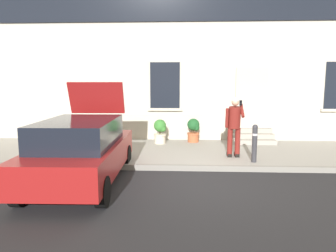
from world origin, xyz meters
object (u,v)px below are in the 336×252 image
object	(u,v)px
hatchback_car_red	(82,149)
planter_terracotta	(194,130)
person_on_phone	(234,123)
bollard_far_left	(108,141)
bollard_near_person	(255,142)
planter_charcoal	(93,130)
planter_cream	(160,131)

from	to	relation	value
hatchback_car_red	planter_terracotta	distance (m)	5.09
person_on_phone	bollard_far_left	bearing A→B (deg)	-176.80
bollard_far_left	planter_terracotta	bearing A→B (deg)	48.15
bollard_near_person	planter_terracotta	bearing A→B (deg)	119.59
planter_charcoal	hatchback_car_red	bearing A→B (deg)	-77.14
hatchback_car_red	planter_terracotta	size ratio (longest dim) A/B	4.77
bollard_far_left	planter_terracotta	distance (m)	3.72
planter_cream	person_on_phone	bearing A→B (deg)	-39.83
hatchback_car_red	bollard_near_person	world-z (taller)	hatchback_car_red
hatchback_car_red	person_on_phone	world-z (taller)	hatchback_car_red
bollard_far_left	person_on_phone	distance (m)	3.64
bollard_near_person	person_on_phone	bearing A→B (deg)	131.67
hatchback_car_red	person_on_phone	distance (m)	4.35
person_on_phone	hatchback_car_red	bearing A→B (deg)	-156.92
hatchback_car_red	bollard_far_left	distance (m)	1.55
planter_terracotta	planter_cream	bearing A→B (deg)	-164.98
hatchback_car_red	planter_charcoal	world-z (taller)	hatchback_car_red
person_on_phone	bollard_near_person	bearing A→B (deg)	-53.63
person_on_phone	planter_cream	size ratio (longest dim) A/B	2.04
person_on_phone	planter_cream	distance (m)	3.04
bollard_far_left	bollard_near_person	bearing A→B (deg)	0.00
bollard_near_person	planter_charcoal	size ratio (longest dim) A/B	1.22
hatchback_car_red	planter_cream	xyz separation A→B (m)	(1.52, 3.97, -0.19)
planter_terracotta	planter_charcoal	bearing A→B (deg)	-176.95
bollard_near_person	planter_charcoal	world-z (taller)	bollard_near_person
bollard_near_person	planter_terracotta	distance (m)	3.18
person_on_phone	planter_charcoal	xyz separation A→B (m)	(-4.75, 2.04, -0.55)
hatchback_car_red	planter_cream	world-z (taller)	hatchback_car_red
hatchback_car_red	bollard_far_left	size ratio (longest dim) A/B	3.93
bollard_near_person	bollard_far_left	distance (m)	4.05
bollard_near_person	bollard_far_left	bearing A→B (deg)	180.00
hatchback_car_red	planter_charcoal	xyz separation A→B (m)	(-0.94, 4.10, -0.19)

